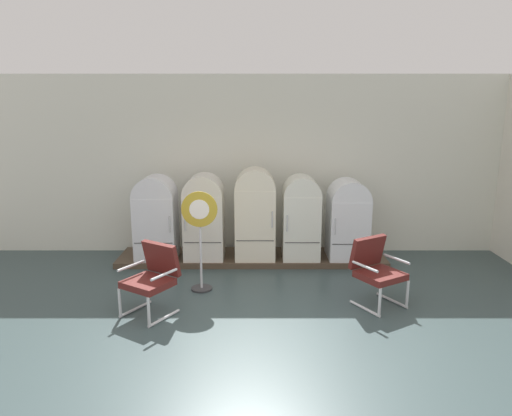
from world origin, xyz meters
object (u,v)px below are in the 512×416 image
at_px(refrigerator_0, 157,215).
at_px(refrigerator_3, 302,215).
at_px(armchair_left, 153,275).
at_px(sign_stand, 201,239).
at_px(refrigerator_2, 256,211).
at_px(refrigerator_1, 205,214).
at_px(refrigerator_4, 349,217).
at_px(armchair_right, 377,268).

height_order(refrigerator_0, refrigerator_3, refrigerator_0).
bearing_deg(refrigerator_0, armchair_left, -79.74).
bearing_deg(sign_stand, refrigerator_3, 37.92).
relative_size(refrigerator_2, refrigerator_3, 1.09).
bearing_deg(sign_stand, refrigerator_2, 56.51).
relative_size(refrigerator_2, armchair_left, 1.67).
height_order(refrigerator_1, sign_stand, refrigerator_1).
height_order(refrigerator_3, refrigerator_4, refrigerator_3).
bearing_deg(armchair_right, refrigerator_3, 116.87).
height_order(refrigerator_0, refrigerator_2, refrigerator_2).
xyz_separation_m(refrigerator_4, armchair_left, (-3.00, -2.07, -0.29)).
xyz_separation_m(refrigerator_3, sign_stand, (-1.62, -1.26, -0.06)).
distance_m(refrigerator_1, sign_stand, 1.25).
relative_size(refrigerator_3, armchair_left, 1.53).
bearing_deg(armchair_left, refrigerator_3, 43.31).
relative_size(refrigerator_2, armchair_right, 1.67).
relative_size(refrigerator_4, armchair_right, 1.46).
bearing_deg(refrigerator_3, armchair_right, -63.13).
xyz_separation_m(refrigerator_0, refrigerator_2, (1.74, 0.00, 0.07)).
relative_size(refrigerator_0, refrigerator_3, 1.00).
height_order(refrigerator_4, armchair_right, refrigerator_4).
bearing_deg(refrigerator_2, refrigerator_0, -179.96).
distance_m(armchair_left, armchair_right, 3.08).
xyz_separation_m(refrigerator_4, armchair_right, (0.06, -1.78, -0.29)).
xyz_separation_m(refrigerator_3, armchair_right, (0.89, -1.76, -0.34)).
bearing_deg(armchair_right, refrigerator_1, 146.00).
distance_m(refrigerator_4, sign_stand, 2.76).
bearing_deg(refrigerator_2, sign_stand, -123.49).
bearing_deg(armchair_right, refrigerator_2, 134.37).
distance_m(refrigerator_1, refrigerator_4, 2.53).
height_order(refrigerator_4, armchair_left, refrigerator_4).
relative_size(refrigerator_1, armchair_right, 1.56).
height_order(refrigerator_3, armchair_left, refrigerator_3).
distance_m(armchair_right, sign_stand, 2.57).
relative_size(refrigerator_3, refrigerator_4, 1.05).
height_order(armchair_right, sign_stand, sign_stand).
bearing_deg(refrigerator_2, refrigerator_3, 1.93).
relative_size(refrigerator_1, armchair_left, 1.56).
xyz_separation_m(refrigerator_1, armchair_right, (2.59, -1.75, -0.35)).
xyz_separation_m(refrigerator_0, refrigerator_4, (3.37, 0.05, -0.04)).
relative_size(refrigerator_0, sign_stand, 0.96).
bearing_deg(refrigerator_0, refrigerator_2, 0.04).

